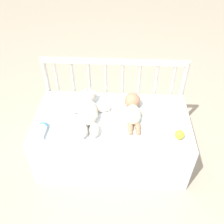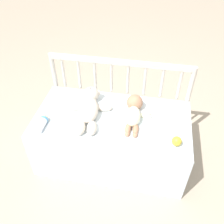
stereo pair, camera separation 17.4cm
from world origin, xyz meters
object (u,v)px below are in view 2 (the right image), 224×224
object	(u,v)px
teddy_bear	(89,108)
toy_ball	(177,141)
baby	(134,112)
baby_bottle	(42,123)

from	to	relation	value
teddy_bear	toy_ball	xyz separation A→B (m)	(0.62, -0.19, -0.02)
baby	baby_bottle	size ratio (longest dim) A/B	2.38
baby	toy_ball	xyz separation A→B (m)	(0.30, -0.21, -0.01)
baby_bottle	teddy_bear	bearing A→B (deg)	34.68
baby	baby_bottle	bearing A→B (deg)	-160.48
baby	toy_ball	size ratio (longest dim) A/B	5.74
baby_bottle	toy_ball	bearing A→B (deg)	0.18
teddy_bear	baby	bearing A→B (deg)	3.20
teddy_bear	baby	distance (m)	0.32
teddy_bear	baby_bottle	size ratio (longest dim) A/B	2.99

